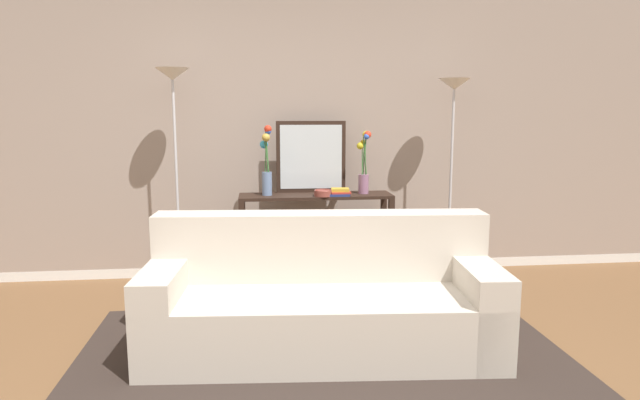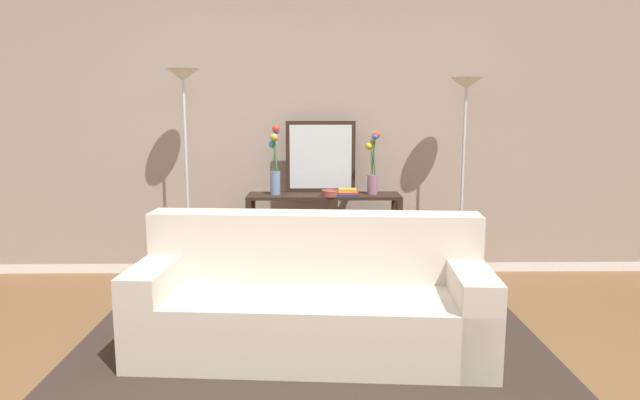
{
  "view_description": "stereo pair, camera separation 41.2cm",
  "coord_description": "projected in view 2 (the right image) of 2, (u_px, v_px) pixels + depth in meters",
  "views": [
    {
      "loc": [
        -0.23,
        -2.99,
        1.57
      ],
      "look_at": [
        0.24,
        1.2,
        0.89
      ],
      "focal_mm": 31.52,
      "sensor_mm": 36.0,
      "label": 1
    },
    {
      "loc": [
        0.18,
        -3.01,
        1.57
      ],
      "look_at": [
        0.24,
        1.2,
        0.89
      ],
      "focal_mm": 31.52,
      "sensor_mm": 36.0,
      "label": 2
    }
  ],
  "objects": [
    {
      "name": "vase_short_flowers",
      "position": [
        373.0,
        164.0,
        4.99
      ],
      "size": [
        0.13,
        0.11,
        0.56
      ],
      "color": "gray",
      "rests_on": "console_table"
    },
    {
      "name": "couch",
      "position": [
        312.0,
        303.0,
        3.68
      ],
      "size": [
        2.31,
        1.01,
        0.88
      ],
      "color": "beige",
      "rests_on": "ground"
    },
    {
      "name": "floor_lamp_right",
      "position": [
        465.0,
        124.0,
        4.88
      ],
      "size": [
        0.28,
        0.28,
        1.85
      ],
      "color": "silver",
      "rests_on": "ground"
    },
    {
      "name": "ground_plane",
      "position": [
        281.0,
        388.0,
        3.22
      ],
      "size": [
        16.0,
        16.0,
        0.02
      ],
      "primitive_type": "cube",
      "color": "brown"
    },
    {
      "name": "fruit_bowl",
      "position": [
        331.0,
        193.0,
        4.91
      ],
      "size": [
        0.16,
        0.16,
        0.05
      ],
      "color": "brown",
      "rests_on": "console_table"
    },
    {
      "name": "floor_lamp_left",
      "position": [
        184.0,
        118.0,
        4.83
      ],
      "size": [
        0.28,
        0.28,
        1.92
      ],
      "color": "silver",
      "rests_on": "ground"
    },
    {
      "name": "console_table",
      "position": [
        324.0,
        222.0,
        5.06
      ],
      "size": [
        1.36,
        0.35,
        0.82
      ],
      "color": "black",
      "rests_on": "ground"
    },
    {
      "name": "book_stack",
      "position": [
        347.0,
        193.0,
        4.91
      ],
      "size": [
        0.19,
        0.14,
        0.07
      ],
      "color": "navy",
      "rests_on": "console_table"
    },
    {
      "name": "wall_mirror",
      "position": [
        321.0,
        157.0,
        5.11
      ],
      "size": [
        0.63,
        0.02,
        0.65
      ],
      "color": "black",
      "rests_on": "console_table"
    },
    {
      "name": "vase_tall_flowers",
      "position": [
        275.0,
        162.0,
        4.96
      ],
      "size": [
        0.1,
        0.13,
        0.62
      ],
      "color": "#6B84AD",
      "rests_on": "console_table"
    },
    {
      "name": "book_row_under_console",
      "position": [
        283.0,
        277.0,
        5.13
      ],
      "size": [
        0.38,
        0.17,
        0.12
      ],
      "color": "slate",
      "rests_on": "ground"
    },
    {
      "name": "back_wall",
      "position": [
        293.0,
        127.0,
        5.34
      ],
      "size": [
        12.0,
        0.15,
        2.82
      ],
      "color": "white",
      "rests_on": "ground"
    },
    {
      "name": "area_rug",
      "position": [
        311.0,
        359.0,
        3.57
      ],
      "size": [
        3.14,
        2.03,
        0.01
      ],
      "color": "#332823",
      "rests_on": "ground"
    }
  ]
}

